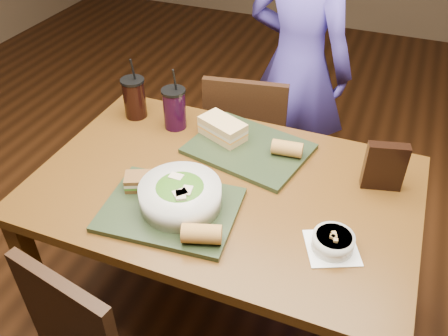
{
  "coord_description": "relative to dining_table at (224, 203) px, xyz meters",
  "views": [
    {
      "loc": [
        0.46,
        -1.16,
        1.8
      ],
      "look_at": [
        0.0,
        0.0,
        0.82
      ],
      "focal_mm": 38.0,
      "sensor_mm": 36.0,
      "label": 1
    }
  ],
  "objects": [
    {
      "name": "diner",
      "position": [
        0.01,
        0.96,
        0.1
      ],
      "size": [
        0.62,
        0.48,
        1.51
      ],
      "primitive_type": "imported",
      "rotation": [
        0.0,
        0.0,
        2.91
      ],
      "color": "#493AA1",
      "rests_on": "ground"
    },
    {
      "name": "baguette_far",
      "position": [
        0.16,
        0.22,
        0.14
      ],
      "size": [
        0.12,
        0.07,
        0.06
      ],
      "primitive_type": "cylinder",
      "rotation": [
        0.0,
        1.57,
        0.11
      ],
      "color": "#AD7533",
      "rests_on": "tray_far"
    },
    {
      "name": "sandwich_far",
      "position": [
        -0.1,
        0.24,
        0.14
      ],
      "size": [
        0.2,
        0.16,
        0.07
      ],
      "color": "tan",
      "rests_on": "tray_far"
    },
    {
      "name": "cup_berry",
      "position": [
        -0.31,
        0.26,
        0.17
      ],
      "size": [
        0.09,
        0.09,
        0.26
      ],
      "color": "black",
      "rests_on": "dining_table"
    },
    {
      "name": "ground",
      "position": [
        0.0,
        0.0,
        -0.66
      ],
      "size": [
        6.0,
        6.0,
        0.0
      ],
      "primitive_type": "plane",
      "color": "#381C0B",
      "rests_on": "ground"
    },
    {
      "name": "tray_near",
      "position": [
        -0.11,
        -0.19,
        0.1
      ],
      "size": [
        0.45,
        0.36,
        0.02
      ],
      "primitive_type": "cube",
      "rotation": [
        0.0,
        0.0,
        0.09
      ],
      "color": "black",
      "rests_on": "dining_table"
    },
    {
      "name": "cup_cola",
      "position": [
        -0.5,
        0.28,
        0.18
      ],
      "size": [
        0.1,
        0.1,
        0.26
      ],
      "color": "black",
      "rests_on": "dining_table"
    },
    {
      "name": "soup_bowl",
      "position": [
        0.4,
        -0.16,
        0.12
      ],
      "size": [
        0.2,
        0.2,
        0.06
      ],
      "color": "white",
      "rests_on": "dining_table"
    },
    {
      "name": "chair_far",
      "position": [
        -0.12,
        0.63,
        -0.18
      ],
      "size": [
        0.43,
        0.43,
        0.86
      ],
      "color": "black",
      "rests_on": "ground"
    },
    {
      "name": "sandwich_near",
      "position": [
        -0.24,
        -0.14,
        0.13
      ],
      "size": [
        0.12,
        0.11,
        0.05
      ],
      "color": "#593819",
      "rests_on": "tray_near"
    },
    {
      "name": "tray_far",
      "position": [
        0.01,
        0.22,
        0.1
      ],
      "size": [
        0.48,
        0.4,
        0.02
      ],
      "primitive_type": "cube",
      "rotation": [
        0.0,
        0.0,
        -0.21
      ],
      "color": "black",
      "rests_on": "dining_table"
    },
    {
      "name": "chip_bag",
      "position": [
        0.5,
        0.18,
        0.18
      ],
      "size": [
        0.14,
        0.07,
        0.17
      ],
      "primitive_type": "cube",
      "rotation": [
        0.0,
        0.0,
        0.24
      ],
      "color": "black",
      "rests_on": "dining_table"
    },
    {
      "name": "salad_bowl",
      "position": [
        -0.08,
        -0.17,
        0.15
      ],
      "size": [
        0.26,
        0.26,
        0.09
      ],
      "color": "silver",
      "rests_on": "tray_near"
    },
    {
      "name": "baguette_near",
      "position": [
        0.04,
        -0.28,
        0.14
      ],
      "size": [
        0.13,
        0.09,
        0.06
      ],
      "primitive_type": "cylinder",
      "rotation": [
        0.0,
        1.57,
        0.31
      ],
      "color": "#AD7533",
      "rests_on": "tray_near"
    },
    {
      "name": "dining_table",
      "position": [
        0.0,
        0.0,
        0.0
      ],
      "size": [
        1.3,
        0.85,
        0.75
      ],
      "color": "#533210",
      "rests_on": "ground"
    }
  ]
}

